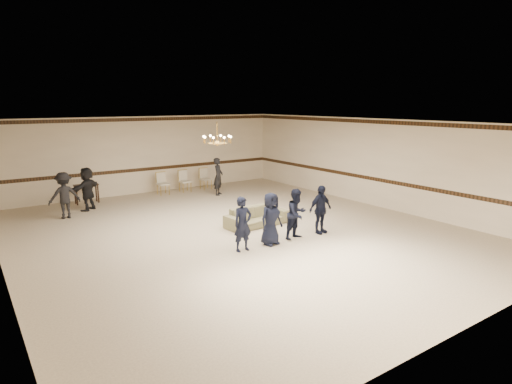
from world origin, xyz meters
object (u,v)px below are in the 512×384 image
boy_c (297,214)px  banquet_chair_left (163,184)px  adult_mid (87,189)px  console_table (87,194)px  chandelier (217,132)px  banquet_chair_right (206,179)px  boy_d (320,209)px  banquet_chair_mid (185,181)px  boy_b (271,219)px  adult_left (64,195)px  boy_a (243,224)px  adult_right (218,176)px  settee (257,216)px

boy_c → banquet_chair_left: boy_c is taller
adult_mid → console_table: 1.23m
chandelier → banquet_chair_right: 6.15m
boy_d → banquet_chair_mid: bearing=92.7°
boy_b → adult_left: bearing=116.1°
boy_d → banquet_chair_right: boy_d is taller
boy_b → adult_left: size_ratio=0.93×
chandelier → banquet_chair_left: 5.70m
console_table → boy_c: bearing=-61.5°
boy_d → banquet_chair_right: size_ratio=1.55×
boy_a → adult_right: bearing=65.8°
boy_c → console_table: 8.74m
adult_left → banquet_chair_left: (4.13, 1.64, -0.31)m
banquet_chair_mid → console_table: size_ratio=1.06×
boy_c → adult_right: size_ratio=0.93×
boy_c → banquet_chair_left: size_ratio=1.55×
boy_d → banquet_chair_right: 7.70m
settee → adult_left: size_ratio=1.31×
boy_a → banquet_chair_left: boy_a is taller
boy_d → banquet_chair_left: bearing=99.9°
boy_a → boy_d: size_ratio=1.00×
boy_c → banquet_chair_right: size_ratio=1.55×
boy_c → banquet_chair_mid: size_ratio=1.55×
boy_c → banquet_chair_mid: (0.25, 7.68, -0.25)m
adult_left → console_table: size_ratio=1.77×
adult_left → console_table: bearing=-122.6°
banquet_chair_left → banquet_chair_mid: bearing=-2.9°
boy_b → banquet_chair_mid: bearing=74.2°
boy_b → adult_right: size_ratio=0.93×
adult_left → boy_c: bearing=127.8°
chandelier → banquet_chair_right: bearing=65.8°
boy_d → adult_left: 8.36m
settee → banquet_chair_left: 6.01m
settee → boy_a: bearing=-137.1°
chandelier → banquet_chair_right: chandelier is taller
console_table → settee: bearing=-57.0°
boy_a → adult_left: 6.78m
settee → banquet_chair_left: (-0.56, 5.98, 0.16)m
boy_c → adult_right: adult_right is taller
adult_mid → banquet_chair_mid: adult_mid is taller
adult_right → banquet_chair_left: 2.32m
adult_mid → banquet_chair_right: 5.32m
settee → console_table: 7.14m
boy_d → banquet_chair_mid: 7.71m
chandelier → adult_left: chandelier is taller
boy_c → console_table: bearing=105.8°
boy_b → boy_d: (1.80, 0.00, 0.00)m
adult_left → banquet_chair_left: size_ratio=1.68×
console_table → banquet_chair_right: bearing=0.8°
adult_mid → banquet_chair_left: (3.23, 0.94, -0.31)m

